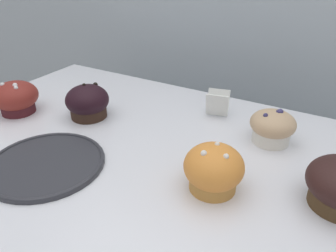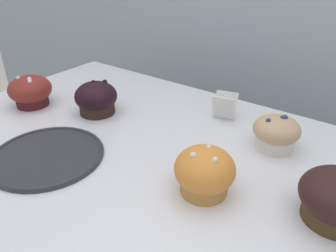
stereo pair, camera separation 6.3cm
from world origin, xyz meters
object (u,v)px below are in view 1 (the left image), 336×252
(muffin_front_left, at_px, (16,98))
(serving_plate, at_px, (46,163))
(muffin_front_center, at_px, (214,169))
(muffin_back_right, at_px, (272,127))
(muffin_front_right, at_px, (88,102))

(muffin_front_left, height_order, serving_plate, muffin_front_left)
(muffin_front_center, height_order, serving_plate, muffin_front_center)
(muffin_back_right, bearing_deg, muffin_front_left, -163.66)
(muffin_front_right, bearing_deg, muffin_back_right, 13.85)
(muffin_front_left, xyz_separation_m, serving_plate, (0.23, -0.12, -0.03))
(muffin_front_center, xyz_separation_m, muffin_back_right, (0.04, 0.19, -0.00))
(muffin_front_center, height_order, muffin_front_left, muffin_front_center)
(muffin_back_right, relative_size, serving_plate, 0.43)
(muffin_back_right, bearing_deg, serving_plate, -139.29)
(muffin_front_center, bearing_deg, muffin_front_right, 164.61)
(muffin_front_right, bearing_deg, muffin_front_left, -157.84)
(muffin_back_right, height_order, serving_plate, muffin_back_right)
(muffin_front_center, relative_size, serving_plate, 0.46)
(muffin_front_left, bearing_deg, muffin_back_right, 16.34)
(muffin_front_left, distance_m, serving_plate, 0.26)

